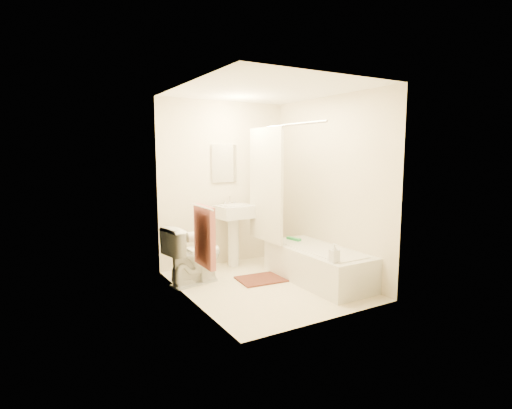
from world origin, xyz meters
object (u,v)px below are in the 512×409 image
bath_mat (262,279)px  soap_bottle (334,253)px  toilet (194,255)px  sink (234,233)px  bathtub (318,265)px

bath_mat → soap_bottle: 1.18m
toilet → soap_bottle: bearing=-148.5°
sink → bath_mat: bearing=-91.8°
bathtub → soap_bottle: size_ratio=7.31×
bath_mat → sink: bearing=91.8°
sink → soap_bottle: bearing=-81.3°
sink → toilet: bearing=-155.7°
toilet → bathtub: 1.60m
toilet → soap_bottle: 1.77m
toilet → soap_bottle: toilet is taller
toilet → sink: sink is taller
bath_mat → soap_bottle: size_ratio=2.91×
toilet → bath_mat: bearing=-121.8°
bathtub → soap_bottle: soap_bottle is taller
sink → soap_bottle: 1.78m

